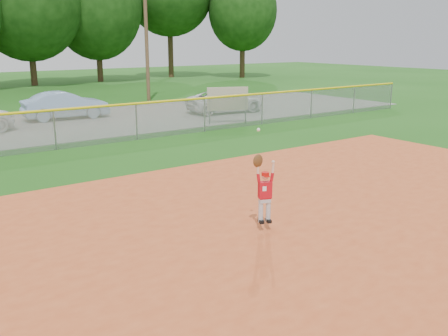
# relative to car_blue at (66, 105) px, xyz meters

# --- Properties ---
(ground) EXTENTS (120.00, 120.00, 0.00)m
(ground) POSITION_rel_car_blue_xyz_m (-2.75, -17.11, -0.73)
(ground) COLOR #1A4F12
(ground) RESTS_ON ground
(clay_infield) EXTENTS (24.00, 16.00, 0.04)m
(clay_infield) POSITION_rel_car_blue_xyz_m (-2.75, -20.11, -0.71)
(clay_infield) COLOR #BC4B22
(clay_infield) RESTS_ON ground
(parking_strip) EXTENTS (44.00, 10.00, 0.03)m
(parking_strip) POSITION_rel_car_blue_xyz_m (-2.75, -1.11, -0.72)
(parking_strip) COLOR gray
(parking_strip) RESTS_ON ground
(car_blue) EXTENTS (4.35, 1.75, 1.41)m
(car_blue) POSITION_rel_car_blue_xyz_m (0.00, 0.00, 0.00)
(car_blue) COLOR #7C99B9
(car_blue) RESTS_ON parking_strip
(car_white_b) EXTENTS (4.61, 2.53, 1.22)m
(car_white_b) POSITION_rel_car_blue_xyz_m (8.12, -2.82, -0.09)
(car_white_b) COLOR white
(car_white_b) RESTS_ON parking_strip
(sponsor_sign) EXTENTS (1.90, 0.81, 1.80)m
(sponsor_sign) POSITION_rel_car_blue_xyz_m (5.95, -6.06, 0.46)
(sponsor_sign) COLOR gray
(sponsor_sign) RESTS_ON ground
(outfield_fence) EXTENTS (40.06, 0.10, 1.55)m
(outfield_fence) POSITION_rel_car_blue_xyz_m (-2.75, -7.11, 0.15)
(outfield_fence) COLOR gray
(outfield_fence) RESTS_ON ground
(ballplayer) EXTENTS (0.49, 0.32, 2.06)m
(ballplayer) POSITION_rel_car_blue_xyz_m (-1.68, -17.94, 0.23)
(ballplayer) COLOR silver
(ballplayer) RESTS_ON ground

